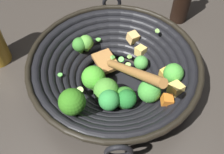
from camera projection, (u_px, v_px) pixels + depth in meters
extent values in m
plane|color=#332D28|center=(114.00, 83.00, 0.68)|extent=(4.00, 4.00, 0.00)
cylinder|color=black|center=(114.00, 82.00, 0.68)|extent=(0.16, 0.16, 0.01)
torus|color=black|center=(114.00, 79.00, 0.67)|extent=(0.21, 0.21, 0.02)
torus|color=black|center=(114.00, 77.00, 0.66)|extent=(0.24, 0.24, 0.02)
torus|color=black|center=(114.00, 74.00, 0.65)|extent=(0.27, 0.27, 0.02)
torus|color=black|center=(114.00, 72.00, 0.64)|extent=(0.30, 0.30, 0.02)
torus|color=black|center=(114.00, 69.00, 0.64)|extent=(0.33, 0.33, 0.02)
torus|color=black|center=(114.00, 67.00, 0.63)|extent=(0.36, 0.36, 0.02)
torus|color=black|center=(114.00, 64.00, 0.62)|extent=(0.39, 0.39, 0.02)
torus|color=black|center=(114.00, 62.00, 0.61)|extent=(0.41, 0.41, 0.01)
torus|color=black|center=(112.00, 3.00, 0.74)|extent=(0.05, 0.02, 0.05)
torus|color=black|center=(119.00, 152.00, 0.48)|extent=(0.05, 0.02, 0.05)
cylinder|color=#8ABB57|center=(171.00, 80.00, 0.62)|extent=(0.03, 0.03, 0.02)
sphere|color=#429433|center=(173.00, 73.00, 0.60)|extent=(0.05, 0.05, 0.05)
cylinder|color=#6FA347|center=(94.00, 85.00, 0.65)|extent=(0.02, 0.03, 0.02)
sphere|color=#409627|center=(93.00, 78.00, 0.62)|extent=(0.06, 0.06, 0.06)
cylinder|color=#648F4B|center=(125.00, 104.00, 0.62)|extent=(0.03, 0.03, 0.02)
sphere|color=#337B27|center=(125.00, 98.00, 0.59)|extent=(0.05, 0.05, 0.05)
cylinder|color=#6BA546|center=(80.00, 51.00, 0.69)|extent=(0.02, 0.02, 0.02)
sphere|color=#347629|center=(79.00, 45.00, 0.67)|extent=(0.04, 0.04, 0.04)
cylinder|color=#79B351|center=(106.00, 99.00, 0.62)|extent=(0.02, 0.02, 0.02)
sphere|color=#42852C|center=(106.00, 90.00, 0.59)|extent=(0.06, 0.06, 0.06)
cylinder|color=olive|center=(125.00, 105.00, 0.60)|extent=(0.02, 0.02, 0.01)
sphere|color=#1E6727|center=(125.00, 99.00, 0.58)|extent=(0.04, 0.04, 0.04)
cylinder|color=#669F3A|center=(74.00, 110.00, 0.55)|extent=(0.03, 0.03, 0.02)
sphere|color=#2B6917|center=(72.00, 102.00, 0.53)|extent=(0.06, 0.06, 0.06)
cylinder|color=#5C964D|center=(109.00, 106.00, 0.59)|extent=(0.02, 0.02, 0.01)
sphere|color=#2D8239|center=(109.00, 100.00, 0.57)|extent=(0.05, 0.05, 0.05)
cylinder|color=#7FB755|center=(87.00, 50.00, 0.70)|extent=(0.02, 0.02, 0.02)
sphere|color=#549737|center=(86.00, 43.00, 0.68)|extent=(0.04, 0.04, 0.04)
cylinder|color=#6D9549|center=(140.00, 69.00, 0.68)|extent=(0.02, 0.02, 0.02)
sphere|color=#46923B|center=(141.00, 63.00, 0.66)|extent=(0.04, 0.04, 0.04)
cylinder|color=#689F43|center=(148.00, 98.00, 0.60)|extent=(0.03, 0.03, 0.02)
sphere|color=#3D8D33|center=(149.00, 91.00, 0.58)|extent=(0.05, 0.05, 0.05)
cube|color=#E29D4C|center=(153.00, 89.00, 0.61)|extent=(0.04, 0.03, 0.03)
cube|color=#D4B45E|center=(141.00, 51.00, 0.69)|extent=(0.03, 0.04, 0.03)
cube|color=orange|center=(167.00, 100.00, 0.56)|extent=(0.03, 0.03, 0.03)
cube|color=tan|center=(133.00, 37.00, 0.70)|extent=(0.03, 0.03, 0.03)
cube|color=#E7C361|center=(176.00, 89.00, 0.57)|extent=(0.04, 0.04, 0.03)
cube|color=gold|center=(166.00, 74.00, 0.63)|extent=(0.03, 0.03, 0.03)
cylinder|color=#99D166|center=(114.00, 106.00, 0.58)|extent=(0.02, 0.02, 0.00)
cylinder|color=#6BC651|center=(113.00, 57.00, 0.67)|extent=(0.01, 0.01, 0.01)
cylinder|color=#99D166|center=(130.00, 57.00, 0.68)|extent=(0.02, 0.02, 0.01)
cylinder|color=#56B247|center=(60.00, 75.00, 0.63)|extent=(0.01, 0.01, 0.00)
cylinder|color=#56B247|center=(121.00, 60.00, 0.68)|extent=(0.02, 0.02, 0.01)
cylinder|color=#99D166|center=(128.00, 65.00, 0.67)|extent=(0.01, 0.01, 0.00)
cylinder|color=#6BC651|center=(98.00, 40.00, 0.71)|extent=(0.02, 0.02, 0.01)
cylinder|color=#99D166|center=(157.00, 31.00, 0.66)|extent=(0.02, 0.02, 0.01)
cylinder|color=#99D166|center=(151.00, 87.00, 0.62)|extent=(0.02, 0.02, 0.01)
cylinder|color=#99D166|center=(80.00, 90.00, 0.61)|extent=(0.02, 0.02, 0.01)
cube|color=#9E6B38|center=(106.00, 61.00, 0.68)|extent=(0.06, 0.08, 0.01)
cylinder|color=#A26D36|center=(131.00, 71.00, 0.54)|extent=(0.05, 0.20, 0.17)
cylinder|color=black|center=(182.00, 0.00, 0.78)|extent=(0.05, 0.05, 0.14)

